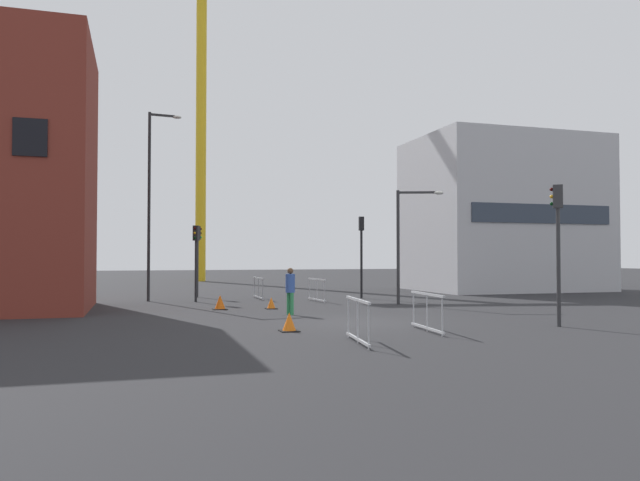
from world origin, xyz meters
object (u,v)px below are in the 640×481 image
Objects in this scene: construction_crane at (206,73)px; traffic_light_far at (196,250)px; traffic_light_verge at (198,249)px; traffic_cone_striped at (220,303)px; streetlamp_short at (406,233)px; traffic_light_near at (361,244)px; streetlamp_tall at (152,193)px; traffic_cone_on_verge at (271,304)px; traffic_cone_by_barrier at (289,323)px; traffic_light_corner at (558,232)px; pedestrian_walking at (290,288)px.

traffic_light_far is at bearing -97.01° from construction_crane.
traffic_light_verge is 8.05m from traffic_cone_striped.
streetlamp_short is 4.35m from traffic_light_near.
streetlamp_tall reaches higher than traffic_light_far.
construction_crane reaches higher than traffic_cone_on_verge.
streetlamp_tall is 4.20m from traffic_light_verge.
traffic_cone_on_verge is at bearing -74.90° from traffic_light_verge.
traffic_light_far is 4.89m from traffic_cone_striped.
traffic_light_far is 7.58× the size of traffic_cone_on_verge.
traffic_light_near is 7.74× the size of traffic_cone_by_barrier.
traffic_light_corner is at bearing -51.46° from streetlamp_tall.
traffic_light_near is 2.44× the size of pedestrian_walking.
traffic_cone_by_barrier is (1.48, -12.08, -2.17)m from traffic_light_far.
traffic_cone_by_barrier is at bearing -98.38° from traffic_cone_on_verge.
construction_crane reaches higher than traffic_cone_striped.
construction_crane is 6.55× the size of traffic_light_corner.
streetlamp_short is at bearing 47.27° from traffic_cone_by_barrier.
pedestrian_walking is (2.30, -10.74, -1.51)m from traffic_light_verge.
traffic_light_near is 1.16× the size of traffic_light_far.
streetlamp_short is at bearing -25.80° from traffic_light_far.
traffic_cone_by_barrier is at bearing -104.37° from pedestrian_walking.
streetlamp_tall is at bearing 128.54° from traffic_light_corner.
streetlamp_tall is 2.11× the size of traffic_light_corner.
traffic_cone_striped is 1.24× the size of traffic_cone_on_verge.
traffic_light_far is 0.96× the size of traffic_light_verge.
traffic_cone_striped is at bearing -88.81° from traffic_light_verge.
construction_crane is 7.58× the size of traffic_light_verge.
traffic_cone_on_verge is 7.47m from traffic_cone_by_barrier.
traffic_light_corner reaches higher than traffic_light_verge.
construction_crane reaches higher than traffic_light_corner.
traffic_light_corner is at bearing -80.18° from construction_crane.
traffic_light_verge is 6.90× the size of traffic_cone_by_barrier.
traffic_cone_on_verge is (-5.70, -4.78, -2.56)m from traffic_light_near.
traffic_cone_striped is (-7.72, -4.45, -2.50)m from traffic_light_near.
streetlamp_tall is at bearing 150.45° from traffic_light_far.
traffic_light_near reaches higher than traffic_light_verge.
traffic_light_near is 9.25m from traffic_cone_striped.
traffic_cone_on_verge is (4.53, -5.80, -4.92)m from streetlamp_tall.
streetlamp_short reaches higher than traffic_light_corner.
streetlamp_tall is 12.12m from streetlamp_short.
traffic_light_corner is 11.38m from traffic_cone_on_verge.
traffic_cone_on_verge is at bearing -61.28° from traffic_light_far.
traffic_light_corner is 9.25m from pedestrian_walking.
traffic_light_near is 14.16m from traffic_cone_by_barrier.
construction_crane reaches higher than traffic_light_near.
construction_crane is at bearing 82.93° from traffic_light_verge.
traffic_cone_on_verge is at bearing -90.85° from construction_crane.
traffic_cone_striped is (-2.45, -28.75, -17.86)m from construction_crane.
pedestrian_walking is (-0.31, -31.75, -17.15)m from construction_crane.
pedestrian_walking is (-6.05, -3.14, -2.17)m from streetlamp_short.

